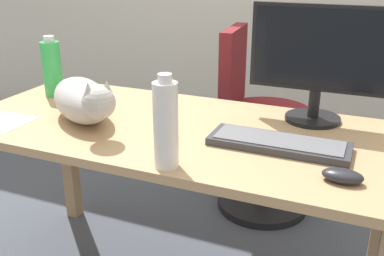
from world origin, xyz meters
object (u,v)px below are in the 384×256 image
(computer_mouse, at_px, (343,176))
(spray_bottle, at_px, (166,124))
(office_chair, at_px, (257,133))
(monitor, at_px, (319,60))
(cat, at_px, (83,100))
(water_bottle, at_px, (52,68))
(keyboard, at_px, (279,143))

(computer_mouse, bearing_deg, spray_bottle, -168.42)
(office_chair, distance_m, spray_bottle, 1.15)
(spray_bottle, bearing_deg, computer_mouse, 11.58)
(monitor, distance_m, cat, 0.85)
(cat, bearing_deg, water_bottle, 145.03)
(office_chair, height_order, monitor, monitor)
(water_bottle, bearing_deg, cat, -34.97)
(keyboard, xyz_separation_m, water_bottle, (-1.02, 0.18, 0.11))
(monitor, bearing_deg, water_bottle, -173.98)
(keyboard, bearing_deg, office_chair, 108.83)
(cat, distance_m, spray_bottle, 0.49)
(monitor, bearing_deg, computer_mouse, -71.78)
(keyboard, height_order, cat, cat)
(monitor, height_order, water_bottle, monitor)
(monitor, xyz_separation_m, cat, (-0.77, -0.33, -0.15))
(computer_mouse, relative_size, water_bottle, 0.43)
(keyboard, distance_m, cat, 0.71)
(monitor, height_order, computer_mouse, monitor)
(cat, height_order, spray_bottle, spray_bottle)
(cat, height_order, computer_mouse, cat)
(computer_mouse, height_order, spray_bottle, spray_bottle)
(office_chair, height_order, computer_mouse, office_chair)
(spray_bottle, bearing_deg, cat, 153.48)
(computer_mouse, height_order, water_bottle, water_bottle)
(monitor, relative_size, spray_bottle, 1.76)
(office_chair, distance_m, computer_mouse, 1.13)
(spray_bottle, bearing_deg, keyboard, 44.02)
(water_bottle, bearing_deg, keyboard, -9.89)
(computer_mouse, bearing_deg, monitor, 108.22)
(office_chair, relative_size, cat, 1.94)
(office_chair, height_order, water_bottle, water_bottle)
(office_chair, xyz_separation_m, keyboard, (0.28, -0.81, 0.31))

